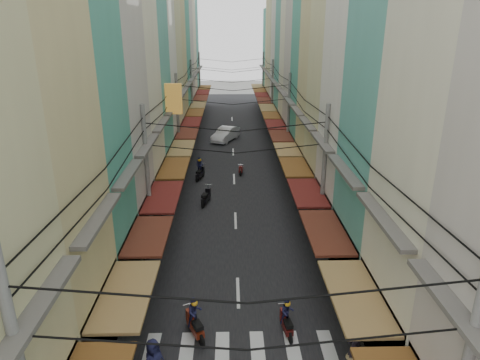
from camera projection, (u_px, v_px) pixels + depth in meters
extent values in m
plane|color=slate|center=(237.00, 270.00, 22.37)|extent=(160.00, 160.00, 0.00)
cube|color=black|center=(233.00, 158.00, 41.14)|extent=(10.00, 80.00, 0.02)
cube|color=gray|center=(166.00, 158.00, 40.99)|extent=(3.00, 80.00, 0.06)
cube|color=gray|center=(301.00, 157.00, 41.29)|extent=(3.00, 80.00, 0.06)
cube|color=silver|center=(150.00, 354.00, 16.64)|extent=(0.55, 2.40, 0.01)
cube|color=silver|center=(186.00, 353.00, 16.67)|extent=(0.55, 2.40, 0.01)
cube|color=silver|center=(222.00, 353.00, 16.71)|extent=(0.55, 2.40, 0.01)
cube|color=silver|center=(258.00, 352.00, 16.74)|extent=(0.55, 2.40, 0.01)
cube|color=silver|center=(293.00, 351.00, 16.77)|extent=(0.55, 2.40, 0.01)
cube|color=silver|center=(329.00, 351.00, 16.80)|extent=(0.55, 2.40, 0.01)
cube|color=#595651|center=(41.00, 305.00, 9.89)|extent=(0.50, 4.24, 0.15)
cube|color=black|center=(89.00, 326.00, 15.80)|extent=(1.20, 4.52, 3.20)
cube|color=olive|center=(126.00, 294.00, 15.36)|extent=(1.80, 4.33, 0.12)
cube|color=#595651|center=(99.00, 218.00, 14.31)|extent=(0.50, 4.23, 0.15)
cube|color=teal|center=(39.00, 90.00, 17.22)|extent=(6.00, 4.30, 19.25)
cube|color=black|center=(119.00, 263.00, 20.03)|extent=(1.20, 4.13, 3.20)
cube|color=#5B271A|center=(148.00, 235.00, 19.58)|extent=(1.80, 3.96, 0.12)
cube|color=#595651|center=(128.00, 174.00, 18.54)|extent=(0.50, 3.87, 0.15)
cube|color=#B3ACA4|center=(76.00, 59.00, 21.37)|extent=(6.00, 5.14, 20.93)
cube|color=black|center=(139.00, 219.00, 24.46)|extent=(1.20, 4.94, 3.20)
cube|color=maroon|center=(163.00, 197.00, 24.02)|extent=(1.80, 4.73, 0.12)
cube|color=#595651|center=(148.00, 145.00, 22.97)|extent=(0.50, 4.63, 0.15)
cube|color=beige|center=(107.00, 82.00, 26.71)|extent=(6.00, 4.95, 17.43)
cube|color=black|center=(153.00, 188.00, 29.20)|extent=(1.20, 4.75, 3.20)
cube|color=brown|center=(174.00, 168.00, 28.76)|extent=(1.80, 4.56, 0.12)
cube|color=#595651|center=(162.00, 124.00, 27.71)|extent=(0.50, 4.46, 0.15)
cube|color=#519E90|center=(126.00, 81.00, 31.57)|extent=(6.00, 4.99, 16.32)
cube|color=black|center=(164.00, 165.00, 33.87)|extent=(1.20, 4.80, 3.20)
cube|color=olive|center=(182.00, 148.00, 33.43)|extent=(1.80, 4.60, 0.12)
cube|color=#595651|center=(171.00, 110.00, 32.38)|extent=(0.50, 4.50, 0.15)
cube|color=silver|center=(135.00, 33.00, 34.97)|extent=(6.00, 4.65, 22.87)
cube|color=black|center=(171.00, 149.00, 38.40)|extent=(1.20, 4.46, 3.20)
cube|color=#5B271A|center=(187.00, 133.00, 37.95)|extent=(1.80, 4.27, 0.12)
cube|color=#595651|center=(178.00, 99.00, 36.91)|extent=(0.50, 4.18, 0.15)
cube|color=#C3BD89|center=(147.00, 45.00, 39.84)|extent=(6.00, 4.89, 20.58)
cube|color=black|center=(177.00, 136.00, 42.88)|extent=(1.20, 4.70, 3.20)
cube|color=maroon|center=(192.00, 122.00, 42.43)|extent=(1.80, 4.50, 0.12)
cube|color=#595651|center=(184.00, 91.00, 41.39)|extent=(0.50, 4.40, 0.15)
cube|color=tan|center=(156.00, 54.00, 44.63)|extent=(6.00, 4.52, 18.44)
cube|color=black|center=(182.00, 125.00, 47.30)|extent=(1.20, 4.34, 3.20)
cube|color=brown|center=(195.00, 113.00, 46.85)|extent=(1.80, 4.16, 0.12)
cube|color=#595651|center=(188.00, 85.00, 45.81)|extent=(0.50, 4.07, 0.15)
cube|color=teal|center=(162.00, 41.00, 48.82)|extent=(6.00, 5.20, 20.63)
cube|color=black|center=(186.00, 116.00, 51.86)|extent=(1.20, 4.99, 3.20)
cube|color=olive|center=(198.00, 105.00, 51.42)|extent=(1.80, 4.78, 0.12)
cube|color=#595651|center=(192.00, 79.00, 50.37)|extent=(0.50, 4.68, 0.15)
cube|color=#B3ACA4|center=(167.00, 27.00, 53.05)|extent=(6.00, 4.94, 23.70)
cube|color=black|center=(190.00, 109.00, 56.62)|extent=(1.20, 4.74, 3.20)
cube|color=#5B271A|center=(201.00, 98.00, 56.17)|extent=(1.80, 4.55, 0.12)
cube|color=#595651|center=(195.00, 75.00, 55.13)|extent=(0.50, 4.45, 0.15)
cube|color=beige|center=(173.00, 36.00, 58.14)|extent=(6.00, 4.96, 21.12)
cube|color=black|center=(193.00, 102.00, 61.27)|extent=(1.20, 4.76, 3.20)
cube|color=maroon|center=(203.00, 92.00, 60.82)|extent=(1.80, 4.56, 0.12)
cube|color=#595651|center=(198.00, 71.00, 59.78)|extent=(0.50, 4.46, 0.15)
cube|color=#519E90|center=(177.00, 40.00, 63.04)|extent=(6.00, 5.04, 19.90)
cube|color=black|center=(195.00, 97.00, 65.96)|extent=(1.20, 4.84, 3.20)
cube|color=brown|center=(205.00, 87.00, 65.52)|extent=(1.80, 4.64, 0.12)
cube|color=#595651|center=(200.00, 67.00, 64.47)|extent=(0.50, 4.54, 0.15)
cube|color=brown|center=(174.00, 99.00, 31.13)|extent=(1.20, 0.40, 2.20)
cube|color=#595651|center=(455.00, 310.00, 9.71)|extent=(0.50, 4.25, 0.15)
cube|color=black|center=(392.00, 326.00, 15.79)|extent=(1.20, 4.78, 3.20)
cube|color=olive|center=(355.00, 295.00, 15.28)|extent=(1.80, 4.58, 0.12)
cube|color=#595651|center=(383.00, 219.00, 14.27)|extent=(0.50, 4.48, 0.15)
cube|color=#519E90|center=(422.00, 136.00, 18.51)|extent=(6.00, 5.03, 15.08)
cube|color=black|center=(354.00, 257.00, 20.49)|extent=(1.20, 4.83, 3.20)
cube|color=#5B271A|center=(325.00, 231.00, 19.98)|extent=(1.80, 4.63, 0.12)
cube|color=#595651|center=(344.00, 171.00, 18.97)|extent=(0.50, 4.53, 0.15)
cube|color=silver|center=(391.00, 51.00, 22.00)|extent=(6.00, 4.79, 21.66)
cube|color=black|center=(331.00, 214.00, 25.11)|extent=(1.20, 4.60, 3.20)
cube|color=maroon|center=(307.00, 192.00, 24.59)|extent=(1.80, 4.41, 0.12)
cube|color=#595651|center=(322.00, 142.00, 23.58)|extent=(0.50, 4.31, 0.15)
cube|color=#C3BD89|center=(363.00, 54.00, 26.53)|extent=(6.00, 4.52, 20.74)
cube|color=black|center=(316.00, 186.00, 29.48)|extent=(1.20, 4.34, 3.20)
cube|color=brown|center=(295.00, 167.00, 28.97)|extent=(1.80, 4.16, 0.12)
cube|color=#595651|center=(307.00, 124.00, 27.95)|extent=(0.50, 4.07, 0.15)
cube|color=tan|center=(341.00, 97.00, 31.72)|extent=(6.00, 4.12, 14.13)
cube|color=black|center=(305.00, 167.00, 33.54)|extent=(1.20, 3.96, 3.20)
cube|color=olive|center=(287.00, 150.00, 33.03)|extent=(1.80, 3.79, 0.12)
cube|color=#595651|center=(297.00, 111.00, 32.01)|extent=(0.50, 3.71, 0.15)
cube|color=teal|center=(330.00, 67.00, 35.12)|extent=(6.00, 4.40, 17.68)
cube|color=black|center=(297.00, 151.00, 37.55)|extent=(1.20, 4.23, 3.20)
cube|color=#5B271A|center=(281.00, 136.00, 37.03)|extent=(1.80, 4.05, 0.12)
cube|color=#595651|center=(290.00, 101.00, 36.02)|extent=(0.50, 3.96, 0.15)
cube|color=#B3ACA4|center=(321.00, 34.00, 38.52)|extent=(6.00, 4.64, 22.59)
cube|color=black|center=(290.00, 139.00, 41.79)|extent=(1.20, 4.45, 3.20)
cube|color=maroon|center=(275.00, 125.00, 41.28)|extent=(1.80, 4.26, 0.12)
cube|color=#595651|center=(283.00, 93.00, 40.26)|extent=(0.50, 4.17, 0.15)
cube|color=beige|center=(312.00, 40.00, 42.81)|extent=(6.00, 4.00, 21.25)
cube|color=black|center=(285.00, 128.00, 45.85)|extent=(1.20, 3.84, 3.20)
cube|color=brown|center=(271.00, 116.00, 45.33)|extent=(1.80, 3.68, 0.12)
cube|color=#595651|center=(278.00, 87.00, 44.32)|extent=(0.50, 3.60, 0.15)
cube|color=#519E90|center=(305.00, 33.00, 46.85)|extent=(6.00, 5.01, 22.33)
cube|color=black|center=(280.00, 120.00, 50.08)|extent=(1.20, 4.81, 3.20)
cube|color=olive|center=(268.00, 108.00, 49.56)|extent=(1.80, 4.61, 0.12)
cube|color=#595651|center=(274.00, 81.00, 48.55)|extent=(0.50, 4.51, 0.15)
cube|color=silver|center=(297.00, 44.00, 52.00)|extent=(6.00, 5.00, 19.71)
cube|color=black|center=(276.00, 111.00, 54.78)|extent=(1.20, 4.80, 3.20)
cube|color=#5B271A|center=(264.00, 101.00, 54.26)|extent=(1.80, 4.60, 0.12)
cube|color=#595651|center=(270.00, 76.00, 53.25)|extent=(0.50, 4.50, 0.15)
cube|color=#C3BD89|center=(292.00, 54.00, 56.87)|extent=(6.00, 4.32, 16.86)
cube|color=black|center=(272.00, 105.00, 59.15)|extent=(1.20, 4.15, 3.20)
cube|color=maroon|center=(262.00, 95.00, 58.64)|extent=(1.80, 3.97, 0.12)
cube|color=#595651|center=(267.00, 72.00, 57.62)|extent=(0.50, 3.89, 0.15)
cube|color=tan|center=(288.00, 40.00, 60.40)|extent=(6.00, 4.33, 19.96)
cube|color=black|center=(269.00, 100.00, 63.21)|extent=(1.20, 4.16, 3.20)
cube|color=brown|center=(259.00, 90.00, 62.70)|extent=(1.80, 3.99, 0.12)
cube|color=#595651|center=(264.00, 69.00, 61.69)|extent=(0.50, 3.90, 0.15)
cube|color=teal|center=(283.00, 58.00, 65.68)|extent=(6.00, 4.88, 14.34)
cube|color=black|center=(267.00, 95.00, 67.54)|extent=(1.20, 4.68, 3.20)
cube|color=olive|center=(257.00, 86.00, 67.02)|extent=(1.80, 4.49, 0.12)
cube|color=#595651|center=(262.00, 66.00, 66.01)|extent=(0.50, 4.39, 0.15)
cylinder|color=slate|center=(148.00, 178.00, 23.66)|extent=(0.26, 0.26, 8.20)
cylinder|color=slate|center=(324.00, 177.00, 23.89)|extent=(0.26, 0.26, 8.20)
cylinder|color=slate|center=(178.00, 121.00, 37.75)|extent=(0.26, 0.26, 8.20)
cylinder|color=slate|center=(288.00, 120.00, 37.98)|extent=(0.26, 0.26, 8.20)
cylinder|color=slate|center=(192.00, 94.00, 51.84)|extent=(0.26, 0.26, 8.20)
cylinder|color=slate|center=(272.00, 94.00, 52.07)|extent=(0.26, 0.26, 8.20)
cylinder|color=slate|center=(200.00, 79.00, 65.92)|extent=(0.26, 0.26, 8.20)
cylinder|color=slate|center=(263.00, 79.00, 66.15)|extent=(0.26, 0.26, 8.20)
imported|color=white|center=(226.00, 141.00, 47.25)|extent=(5.65, 4.09, 1.86)
imported|color=black|center=(355.00, 282.00, 21.37)|extent=(1.55, 0.94, 1.00)
cylinder|color=black|center=(197.00, 321.00, 18.16)|extent=(0.10, 0.53, 0.53)
cylinder|color=black|center=(194.00, 342.00, 16.92)|extent=(0.10, 0.53, 0.53)
cube|color=maroon|center=(195.00, 328.00, 17.48)|extent=(0.34, 1.17, 0.28)
cube|color=black|center=(195.00, 326.00, 17.14)|extent=(0.32, 0.56, 0.18)
cube|color=maroon|center=(196.00, 314.00, 17.93)|extent=(0.30, 0.28, 0.56)
imported|color=#1B1C3F|center=(195.00, 325.00, 17.44)|extent=(0.53, 0.38, 1.34)
sphere|color=gold|center=(194.00, 304.00, 17.09)|extent=(0.28, 0.28, 0.28)
cylinder|color=black|center=(285.00, 319.00, 18.28)|extent=(0.09, 0.47, 0.47)
cylinder|color=black|center=(288.00, 338.00, 17.17)|extent=(0.09, 0.47, 0.47)
cube|color=#5C1412|center=(287.00, 326.00, 17.67)|extent=(0.31, 1.05, 0.25)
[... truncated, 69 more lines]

